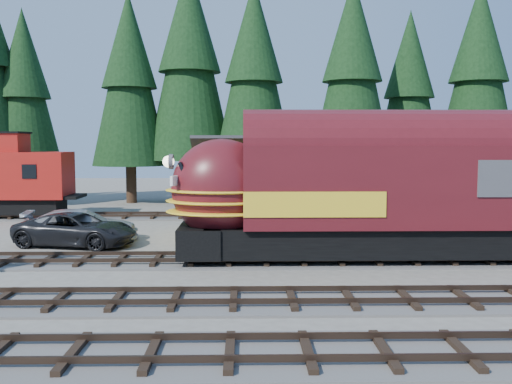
{
  "coord_description": "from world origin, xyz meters",
  "views": [
    {
      "loc": [
        -3.84,
        -19.28,
        4.96
      ],
      "look_at": [
        -3.39,
        4.0,
        2.92
      ],
      "focal_mm": 40.0,
      "sensor_mm": 36.0,
      "label": 1
    }
  ],
  "objects_px": {
    "depot": "(318,180)",
    "locomotive": "(372,196)",
    "pickup_truck_a": "(76,229)",
    "pickup_truck_b": "(82,225)"
  },
  "relations": [
    {
      "from": "depot",
      "to": "locomotive",
      "type": "distance_m",
      "value": 6.65
    },
    {
      "from": "pickup_truck_a",
      "to": "depot",
      "type": "bearing_deg",
      "value": -64.75
    },
    {
      "from": "pickup_truck_a",
      "to": "pickup_truck_b",
      "type": "height_order",
      "value": "same"
    },
    {
      "from": "depot",
      "to": "pickup_truck_a",
      "type": "xyz_separation_m",
      "value": [
        -11.93,
        -2.65,
        -2.16
      ]
    },
    {
      "from": "pickup_truck_b",
      "to": "depot",
      "type": "bearing_deg",
      "value": -93.44
    },
    {
      "from": "pickup_truck_a",
      "to": "pickup_truck_b",
      "type": "distance_m",
      "value": 1.37
    },
    {
      "from": "locomotive",
      "to": "pickup_truck_a",
      "type": "bearing_deg",
      "value": 163.87
    },
    {
      "from": "locomotive",
      "to": "pickup_truck_a",
      "type": "distance_m",
      "value": 14.01
    },
    {
      "from": "locomotive",
      "to": "pickup_truck_b",
      "type": "xyz_separation_m",
      "value": [
        -13.44,
        5.22,
        -1.96
      ]
    },
    {
      "from": "locomotive",
      "to": "pickup_truck_b",
      "type": "relative_size",
      "value": 3.18
    }
  ]
}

